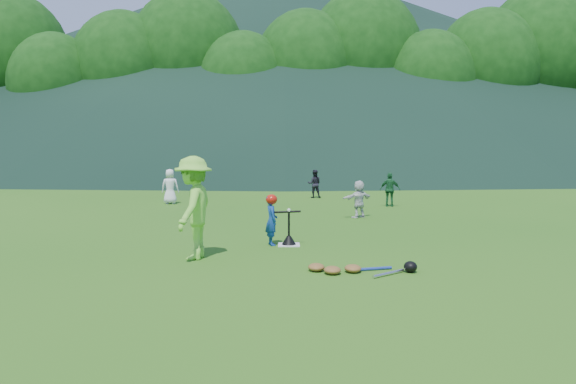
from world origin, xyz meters
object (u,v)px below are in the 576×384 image
object	(u,v)px
batter_child	(272,220)
adult_coach	(194,208)
home_plate	(289,245)
fielder_a	(170,186)
equipment_pile	(353,268)
fielder_d	(359,199)
fielder_b	(314,184)
fielder_c	(390,190)
batting_tee	(289,239)

from	to	relation	value
batter_child	adult_coach	distance (m)	2.01
home_plate	fielder_a	xyz separation A→B (m)	(-4.10, 8.04, 0.60)
batter_child	equipment_pile	size ratio (longest dim) A/B	0.58
fielder_d	fielder_b	bearing A→B (deg)	-113.77
batter_child	fielder_b	xyz separation A→B (m)	(1.45, 10.15, 0.03)
fielder_a	fielder_b	world-z (taller)	fielder_a
home_plate	fielder_c	xyz separation A→B (m)	(3.46, 7.13, 0.56)
home_plate	batting_tee	distance (m)	0.12
adult_coach	fielder_b	size ratio (longest dim) A/B	1.73
fielder_a	fielder_b	bearing A→B (deg)	-160.07
home_plate	fielder_a	distance (m)	9.05
fielder_a	fielder_d	xyz separation A→B (m)	(6.14, -3.71, -0.08)
fielder_c	batting_tee	world-z (taller)	fielder_c
batting_tee	batter_child	bearing A→B (deg)	175.79
home_plate	fielder_c	bearing A→B (deg)	64.12
batter_child	fielder_a	world-z (taller)	fielder_a
batter_child	adult_coach	bearing A→B (deg)	119.40
adult_coach	batter_child	bearing A→B (deg)	143.67
fielder_c	batting_tee	bearing A→B (deg)	75.59
batting_tee	equipment_pile	distance (m)	2.68
batter_child	equipment_pile	xyz separation A→B (m)	(1.40, -2.50, -0.45)
home_plate	equipment_pile	bearing A→B (deg)	-67.23
fielder_d	fielder_a	bearing A→B (deg)	-64.17
equipment_pile	fielder_b	bearing A→B (deg)	89.78
batting_tee	fielder_c	bearing A→B (deg)	64.12
batter_child	adult_coach	xyz separation A→B (m)	(-1.40, -1.37, 0.43)
home_plate	fielder_d	xyz separation A→B (m)	(2.04, 4.33, 0.52)
equipment_pile	batter_child	bearing A→B (deg)	119.24
batter_child	fielder_c	xyz separation A→B (m)	(3.82, 7.10, 0.05)
batter_child	fielder_b	size ratio (longest dim) A/B	0.95
fielder_b	fielder_c	xyz separation A→B (m)	(2.37, -3.05, 0.03)
home_plate	batter_child	xyz separation A→B (m)	(-0.36, 0.03, 0.51)
fielder_c	fielder_d	world-z (taller)	fielder_c
batter_child	fielder_b	world-z (taller)	fielder_b
adult_coach	fielder_d	size ratio (longest dim) A/B	1.77
fielder_b	equipment_pile	world-z (taller)	fielder_b
fielder_c	batting_tee	size ratio (longest dim) A/B	1.68
adult_coach	fielder_c	xyz separation A→B (m)	(5.22, 8.47, -0.38)
adult_coach	home_plate	bearing A→B (deg)	136.64
adult_coach	equipment_pile	xyz separation A→B (m)	(2.80, -1.13, -0.88)
batter_child	adult_coach	size ratio (longest dim) A/B	0.55
home_plate	fielder_d	world-z (taller)	fielder_d
fielder_a	equipment_pile	distance (m)	11.72
fielder_a	equipment_pile	world-z (taller)	fielder_a
fielder_b	fielder_d	xyz separation A→B (m)	(0.95, -5.84, -0.01)
home_plate	batting_tee	bearing A→B (deg)	0.00
batter_child	batting_tee	distance (m)	0.53
batter_child	fielder_b	bearing A→B (deg)	-23.06
fielder_b	fielder_d	bearing A→B (deg)	101.06
home_plate	fielder_b	world-z (taller)	fielder_b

